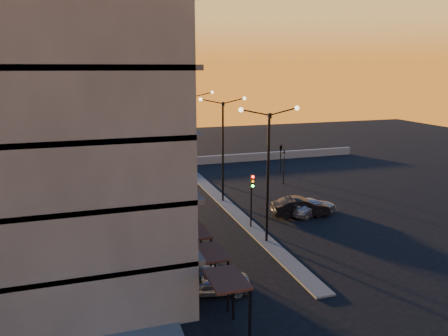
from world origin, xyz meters
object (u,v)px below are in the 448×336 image
car_wagon (312,206)px  traffic_light_main (252,192)px  car_sedan (300,207)px  streetlamp_mid (223,142)px  car_hatchback (210,279)px

car_wagon → traffic_light_main: bearing=90.5°
traffic_light_main → car_sedan: (4.90, 1.42, -2.11)m
streetlamp_mid → traffic_light_main: streetlamp_mid is taller
car_hatchback → car_wagon: size_ratio=0.95×
car_wagon → car_sedan: bearing=82.0°
car_hatchback → traffic_light_main: bearing=-21.2°
streetlamp_mid → car_hatchback: 17.22m
streetlamp_mid → car_sedan: streetlamp_mid is taller
traffic_light_main → car_sedan: traffic_light_main is taller
traffic_light_main → car_hatchback: size_ratio=0.96×
streetlamp_mid → car_sedan: size_ratio=2.01×
streetlamp_mid → car_wagon: bearing=-42.9°
traffic_light_main → car_sedan: 5.52m
streetlamp_mid → traffic_light_main: 7.62m
traffic_light_main → car_wagon: bearing=14.3°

